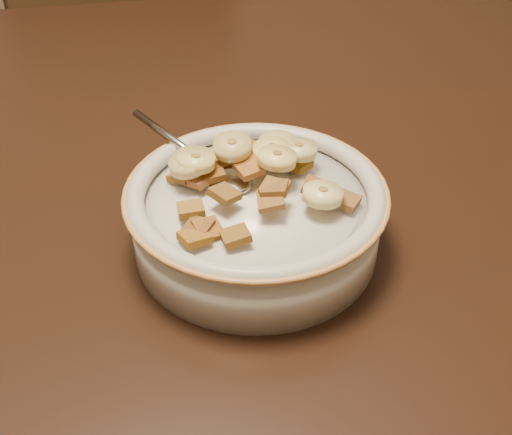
{
  "coord_description": "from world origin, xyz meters",
  "views": [
    {
      "loc": [
        0.14,
        -0.56,
        1.11
      ],
      "look_at": [
        0.2,
        -0.15,
        0.78
      ],
      "focal_mm": 45.0,
      "sensor_mm": 36.0,
      "label": 1
    }
  ],
  "objects": [
    {
      "name": "cereal_square_19",
      "position": [
        0.17,
        -0.17,
        0.81
      ],
      "size": [
        0.03,
        0.03,
        0.01
      ],
      "primitive_type": "cube",
      "rotation": [
        0.2,
        -0.12,
        2.28
      ],
      "color": "brown",
      "rests_on": "milk"
    },
    {
      "name": "banana_slice_7",
      "position": [
        0.15,
        -0.12,
        0.82
      ],
      "size": [
        0.04,
        0.04,
        0.01
      ],
      "primitive_type": "cylinder",
      "rotation": [
        -0.02,
        0.12,
        0.31
      ],
      "color": "beige",
      "rests_on": "milk"
    },
    {
      "name": "cereal_square_16",
      "position": [
        0.26,
        -0.18,
        0.81
      ],
      "size": [
        0.03,
        0.03,
        0.01
      ],
      "primitive_type": "cube",
      "rotation": [
        0.11,
        0.07,
        0.94
      ],
      "color": "brown",
      "rests_on": "milk"
    },
    {
      "name": "banana_slice_8",
      "position": [
        0.14,
        -0.13,
        0.82
      ],
      "size": [
        0.04,
        0.04,
        0.01
      ],
      "primitive_type": "cylinder",
      "rotation": [
        -0.11,
        0.07,
        2.2
      ],
      "color": "beige",
      "rests_on": "milk"
    },
    {
      "name": "cereal_square_10",
      "position": [
        0.2,
        -0.18,
        0.82
      ],
      "size": [
        0.02,
        0.02,
        0.01
      ],
      "primitive_type": "cube",
      "rotation": [
        -0.21,
        -0.18,
        1.52
      ],
      "color": "olive",
      "rests_on": "milk"
    },
    {
      "name": "cereal_square_2",
      "position": [
        0.17,
        -0.21,
        0.81
      ],
      "size": [
        0.02,
        0.02,
        0.01
      ],
      "primitive_type": "cube",
      "rotation": [
        -0.16,
        0.14,
        1.71
      ],
      "color": "brown",
      "rests_on": "milk"
    },
    {
      "name": "milk",
      "position": [
        0.2,
        -0.15,
        0.8
      ],
      "size": [
        0.17,
        0.17,
        0.0
      ],
      "primitive_type": "cylinder",
      "color": "silver",
      "rests_on": "cereal_bowl"
    },
    {
      "name": "cereal_square_18",
      "position": [
        0.17,
        -0.11,
        0.81
      ],
      "size": [
        0.03,
        0.03,
        0.01
      ],
      "primitive_type": "cube",
      "rotation": [
        0.04,
        -0.17,
        2.11
      ],
      "color": "brown",
      "rests_on": "milk"
    },
    {
      "name": "banana_slice_3",
      "position": [
        0.24,
        -0.18,
        0.82
      ],
      "size": [
        0.04,
        0.04,
        0.01
      ],
      "primitive_type": "cylinder",
      "rotation": [
        0.11,
        -0.03,
        2.72
      ],
      "color": "beige",
      "rests_on": "milk"
    },
    {
      "name": "banana_slice_6",
      "position": [
        0.21,
        -0.12,
        0.82
      ],
      "size": [
        0.03,
        0.03,
        0.01
      ],
      "primitive_type": "cylinder",
      "rotation": [
        -0.06,
        -0.06,
        1.68
      ],
      "color": "#EECA76",
      "rests_on": "milk"
    },
    {
      "name": "cereal_square_6",
      "position": [
        0.16,
        -0.13,
        0.81
      ],
      "size": [
        0.02,
        0.02,
        0.01
      ],
      "primitive_type": "cube",
      "rotation": [
        0.06,
        -0.12,
        0.12
      ],
      "color": "brown",
      "rests_on": "milk"
    },
    {
      "name": "cereal_square_8",
      "position": [
        0.24,
        -0.12,
        0.81
      ],
      "size": [
        0.03,
        0.03,
        0.01
      ],
      "primitive_type": "cube",
      "rotation": [
        -0.08,
        0.13,
        0.76
      ],
      "color": "brown",
      "rests_on": "milk"
    },
    {
      "name": "cereal_square_5",
      "position": [
        0.21,
        -0.17,
        0.82
      ],
      "size": [
        0.03,
        0.03,
        0.01
      ],
      "primitive_type": "cube",
      "rotation": [
        -0.01,
        -0.01,
        2.63
      ],
      "color": "brown",
      "rests_on": "milk"
    },
    {
      "name": "cereal_square_13",
      "position": [
        0.15,
        -0.13,
        0.81
      ],
      "size": [
        0.03,
        0.03,
        0.01
      ],
      "primitive_type": "cube",
      "rotation": [
        -0.21,
        -0.09,
        0.72
      ],
      "color": "#905D34",
      "rests_on": "milk"
    },
    {
      "name": "banana_slice_5",
      "position": [
        0.18,
        -0.12,
        0.83
      ],
      "size": [
        0.04,
        0.04,
        0.01
      ],
      "primitive_type": "cylinder",
      "rotation": [
        0.08,
        -0.12,
        0.55
      ],
      "color": "tan",
      "rests_on": "milk"
    },
    {
      "name": "banana_slice_1",
      "position": [
        0.24,
        -0.12,
        0.82
      ],
      "size": [
        0.04,
        0.04,
        0.01
      ],
      "primitive_type": "cylinder",
      "rotation": [
        0.12,
        -0.03,
        2.69
      ],
      "color": "#D4C388",
      "rests_on": "milk"
    },
    {
      "name": "cereal_square_14",
      "position": [
        0.14,
        -0.17,
        0.81
      ],
      "size": [
        0.02,
        0.02,
        0.01
      ],
      "primitive_type": "cube",
      "rotation": [
        -0.03,
        0.13,
        1.64
      ],
      "color": "olive",
      "rests_on": "milk"
    },
    {
      "name": "banana_slice_0",
      "position": [
        0.21,
        -0.14,
        0.83
      ],
      "size": [
        0.03,
        0.03,
        0.01
      ],
      "primitive_type": "cylinder",
      "rotation": [
        0.07,
        -0.11,
        3.1
      ],
      "color": "#ECDA7D",
      "rests_on": "milk"
    },
    {
      "name": "banana_slice_2",
      "position": [
        0.15,
        -0.13,
        0.82
      ],
      "size": [
        0.04,
        0.04,
        0.01
      ],
      "primitive_type": "cylinder",
      "rotation": [
        0.0,
        0.1,
        0.91
      ],
      "color": "#EDDC83",
      "rests_on": "milk"
    },
    {
      "name": "cereal_square_15",
      "position": [
        0.2,
        -0.09,
        0.81
      ],
      "size": [
        0.03,
        0.03,
        0.01
      ],
      "primitive_type": "cube",
      "rotation": [
        0.19,
        -0.12,
        2.61
      ],
      "color": "brown",
      "rests_on": "milk"
    },
    {
      "name": "cereal_square_11",
      "position": [
        0.21,
        -0.11,
        0.81
      ],
      "size": [
        0.03,
        0.03,
        0.01
      ],
      "primitive_type": "cube",
      "rotation": [
        -0.03,
        -0.04,
        1.18
      ],
      "color": "brown",
      "rests_on": "milk"
    },
    {
      "name": "cereal_square_7",
      "position": [
        0.24,
        -0.16,
        0.81
      ],
      "size": [
        0.03,
        0.03,
        0.01
      ],
      "primitive_type": "cube",
      "rotation": [
        0.22,
        0.02,
        1.13
      ],
      "color": "brown",
      "rests_on": "milk"
    },
    {
      "name": "cereal_square_0",
      "position": [
        0.15,
        -0.19,
        0.81
      ],
      "size": [
        0.03,
        0.03,
        0.01
      ],
      "primitive_type": "cube",
      "rotation": [
        -0.11,
        -0.08,
        0.99
      ],
      "color": "brown",
      "rests_on": "milk"
    },
    {
      "name": "chair",
      "position": [
        0.06,
        0.51,
        0.52
      ],
      "size": [
        0.6,
        0.6,
        1.04
      ],
      "primitive_type": "cube",
      "rotation": [
        0.0,
        0.0,
        0.39
      ],
      "color": "#312114",
      "rests_on": "floor"
    },
    {
      "name": "cereal_square_1",
      "position": [
        0.22,
        -0.09,
        0.81
      ],
      "size": [
        0.02,
        0.03,
        0.01
      ],
      "primitive_type": "cube",
      "rotation": [
        -0.19,
        0.08,
        0.26
      ],
      "color": "brown",
      "rests_on": "milk"
    },
    {
      "name": "cereal_square_17",
      "position": [
        0.15,
        -0.19,
        0.8
      ],
      "size": [
        0.03,
        0.03,
        0.01
      ],
      "primitive_type": "cube",
      "rotation": [
        0.24,
        0.16,
        0.38
      ],
      "color": "brown",
      "rests_on": "milk"
    },
    {
      "name": "cereal_square_9",
      "position": [
        0.21,
        -0.17,
        0.82
      ],
      "size": [
        0.03,
        0.03,
        0.01
      ],
      "primitive_type": "cube",
      "rotation": [
        -0.18,
        0.1,
        1.23
      ],
      "color": "brown",
      "rests_on": "milk"
    },
    {
      "name": "cereal_square_4",
      "position": [
        0.14,
        -0.12,
        0.81
      ],
      "size": [
        0.03,
        0.03,
        0.01
      ],
      "primitive_type": "cube",
      "rotation": [
        -0.23,
        0.07,
        0.84
      ],
      "color": "brown",
      "rests_on": "milk"
    },
    {
      "name": "banana_slice_4",
      "position": [
        0.22,
        -0.11,
        0.82
      ],
      "size": [
        0.04,
        0.04,
        0.01
      ],
      "primitive_type": "cylinder",
      "rotation": [
        -0.02,
        -0.12,
        1.43
      ],
      "color": "#DECC85",
      "rests_on": "milk"
    },
    {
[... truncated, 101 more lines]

